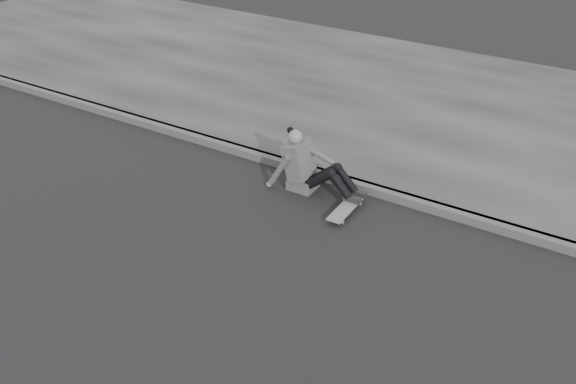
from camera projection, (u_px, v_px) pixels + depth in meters
name	position (u px, v px, depth m)	size (l,w,h in m)	color
ground	(256.00, 293.00, 7.05)	(80.00, 80.00, 0.00)	black
curb	(359.00, 185.00, 8.90)	(24.00, 0.16, 0.12)	#4F4F4F
sidewalk	(435.00, 109.00, 11.10)	(24.00, 6.00, 0.12)	#393939
skateboard	(346.00, 208.00, 8.38)	(0.20, 0.78, 0.09)	gray
seated_woman	(307.00, 167.00, 8.74)	(1.38, 0.46, 0.88)	#515153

